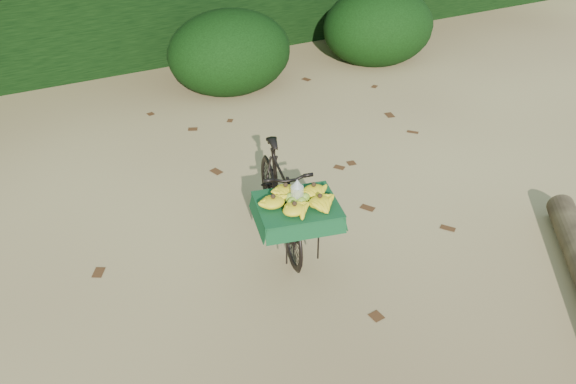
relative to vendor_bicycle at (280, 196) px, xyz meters
name	(u,v)px	position (x,y,z in m)	size (l,w,h in m)	color
ground	(258,305)	(-0.58, -0.75, -0.47)	(80.00, 80.00, 0.00)	tan
vendor_bicycle	(280,196)	(0.00, 0.00, 0.00)	(0.87, 1.72, 0.93)	black
hedge_backdrop	(88,1)	(-0.58, 5.55, 0.43)	(26.00, 1.80, 1.80)	black
bush_clumps	(161,68)	(-0.08, 3.55, -0.02)	(8.80, 1.70, 0.90)	black
leaf_litter	(229,259)	(-0.58, -0.10, -0.47)	(7.00, 7.30, 0.01)	#472813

